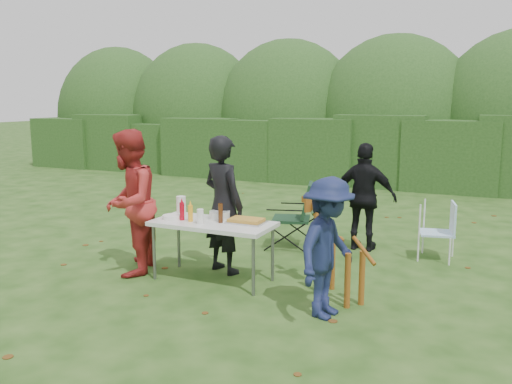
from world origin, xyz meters
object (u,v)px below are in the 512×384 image
at_px(camping_chair, 291,215).
at_px(dog, 340,253).
at_px(person_black_puffy, 365,197).
at_px(paper_towel_roll, 181,206).
at_px(person_red_jacket, 129,203).
at_px(person_cook, 223,205).
at_px(mustard_bottle, 190,213).
at_px(child, 328,248).
at_px(folding_table, 213,226).
at_px(lawn_chair, 437,230).
at_px(beer_bottle, 221,213).
at_px(ketchup_bottle, 182,211).

bearing_deg(camping_chair, dog, 109.43).
xyz_separation_m(person_black_puffy, paper_towel_roll, (-1.88, -2.02, 0.07)).
height_order(person_red_jacket, dog, person_red_jacket).
height_order(person_black_puffy, camping_chair, person_black_puffy).
distance_m(person_cook, mustard_bottle, 0.50).
distance_m(child, paper_towel_roll, 2.23).
bearing_deg(person_red_jacket, dog, 75.17).
xyz_separation_m(folding_table, person_black_puffy, (1.36, 2.14, 0.11)).
relative_size(dog, paper_towel_roll, 4.23).
distance_m(person_black_puffy, lawn_chair, 1.11).
distance_m(beer_bottle, paper_towel_roll, 0.64).
bearing_deg(paper_towel_roll, beer_bottle, -9.88).
bearing_deg(person_red_jacket, lawn_chair, 102.93).
bearing_deg(folding_table, child, -16.95).
distance_m(person_red_jacket, paper_towel_roll, 0.66).
bearing_deg(person_black_puffy, person_red_jacket, 45.33).
distance_m(folding_table, person_black_puffy, 2.54).
relative_size(dog, ketchup_bottle, 5.00).
bearing_deg(paper_towel_roll, person_red_jacket, -151.47).
xyz_separation_m(child, ketchup_bottle, (-2.02, 0.43, 0.12)).
bearing_deg(dog, person_red_jacket, 43.27).
xyz_separation_m(ketchup_bottle, beer_bottle, (0.51, 0.07, 0.01)).
distance_m(mustard_bottle, beer_bottle, 0.38).
relative_size(dog, beer_bottle, 4.58).
height_order(person_black_puffy, mustard_bottle, person_black_puffy).
bearing_deg(ketchup_bottle, camping_chair, 68.58).
bearing_deg(mustard_bottle, person_black_puffy, 53.89).
bearing_deg(lawn_chair, ketchup_bottle, 25.10).
bearing_deg(person_red_jacket, camping_chair, 124.15).
distance_m(folding_table, lawn_chair, 3.19).
height_order(camping_chair, mustard_bottle, camping_chair).
bearing_deg(person_cook, mustard_bottle, 85.15).
relative_size(person_red_jacket, ketchup_bottle, 8.42).
bearing_deg(person_red_jacket, person_black_puffy, 113.28).
bearing_deg(mustard_bottle, paper_towel_roll, 142.66).
bearing_deg(mustard_bottle, person_cook, 64.15).
bearing_deg(camping_chair, paper_towel_roll, 46.74).
bearing_deg(beer_bottle, person_red_jacket, -170.49).
distance_m(person_red_jacket, dog, 2.73).
bearing_deg(camping_chair, ketchup_bottle, 52.22).
distance_m(dog, mustard_bottle, 1.89).
xyz_separation_m(person_cook, camping_chair, (0.38, 1.44, -0.39)).
height_order(person_black_puffy, child, person_black_puffy).
height_order(folding_table, person_red_jacket, person_red_jacket).
xyz_separation_m(folding_table, mustard_bottle, (-0.26, -0.09, 0.15)).
bearing_deg(beer_bottle, lawn_chair, 42.34).
bearing_deg(camping_chair, person_cook, 58.88).
distance_m(person_red_jacket, camping_chair, 2.50).
height_order(person_cook, person_black_puffy, person_cook).
xyz_separation_m(person_black_puffy, dog, (0.23, -2.08, -0.28)).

